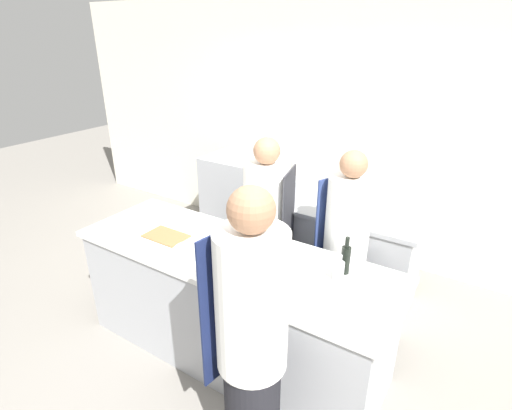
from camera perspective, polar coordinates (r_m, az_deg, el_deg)
The scene contains 18 objects.
ground_plane at distance 3.51m, azimuth -3.29°, elevation -19.98°, with size 16.00×16.00×0.00m, color gray.
wall_back at distance 4.55m, azimuth 12.43°, elevation 10.13°, with size 8.00×0.06×2.80m.
prep_counter at distance 3.21m, azimuth -3.49°, elevation -13.92°, with size 2.48×0.83×0.93m.
pass_counter at distance 3.98m, azimuth 10.55°, elevation -6.17°, with size 1.64×0.67×0.93m.
oven_range at distance 4.95m, azimuth -1.66°, elevation 1.04°, with size 0.90×0.69×1.04m.
chef_at_prep_near at distance 2.18m, azimuth -0.65°, elevation -19.98°, with size 0.40×0.38×1.82m.
chef_at_stove at distance 3.55m, azimuth 1.48°, elevation -3.41°, with size 0.44×0.43×1.63m.
chef_at_pass_far at distance 3.28m, azimuth 12.54°, elevation -6.25°, with size 0.40×0.39×1.64m.
bottle_olive_oil at distance 2.95m, azimuth 2.82°, elevation -4.75°, with size 0.07×0.07×0.23m.
bottle_vinegar at distance 2.73m, azimuth 12.68°, elevation -7.51°, with size 0.06×0.06×0.27m.
bottle_wine at distance 2.65m, azimuth 11.69°, elevation -9.16°, with size 0.07×0.07×0.19m.
bowl_mixing_large at distance 2.92m, azimuth -9.63°, elevation -6.59°, with size 0.20×0.20×0.07m.
bowl_prep_small at distance 2.47m, azimuth 14.94°, elevation -13.17°, with size 0.28×0.28×0.08m.
bowl_ceramic_blue at distance 2.45m, azimuth 5.46°, elevation -12.89°, with size 0.22×0.22×0.07m.
bowl_wooden_salad at distance 3.09m, azimuth -5.35°, elevation -4.76°, with size 0.26×0.26×0.06m.
cup at distance 2.92m, azimuth -4.12°, elevation -6.03°, with size 0.08×0.08×0.10m.
cutting_board at distance 3.23m, azimuth -12.73°, elevation -4.35°, with size 0.34×0.22×0.01m.
stockpot at distance 3.83m, azimuth 4.24°, elevation 2.29°, with size 0.28×0.28×0.20m.
Camera 1 is at (1.53, -2.03, 2.42)m, focal length 28.00 mm.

